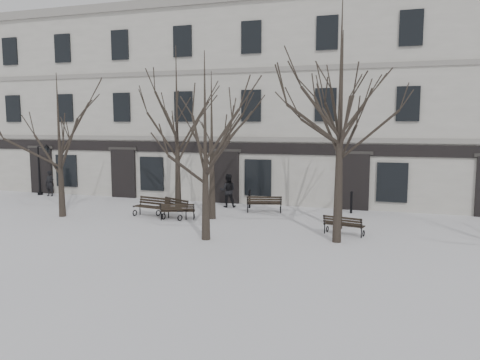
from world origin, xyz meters
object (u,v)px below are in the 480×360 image
at_px(bench_2, 344,225).
at_px(bench_1, 178,211).
at_px(tree_0, 59,128).
at_px(bench_0, 152,206).
at_px(tree_2, 340,92).
at_px(bench_3, 173,207).
at_px(tree_1, 205,123).
at_px(lamp_post, 42,166).
at_px(bench_4, 264,203).

bearing_deg(bench_2, bench_1, 7.49).
distance_m(tree_0, bench_0, 5.73).
height_order(tree_0, tree_2, tree_2).
bearing_deg(tree_2, bench_1, 165.64).
bearing_deg(bench_0, bench_3, 20.02).
bearing_deg(tree_1, tree_0, 165.76).
relative_size(bench_3, lamp_post, 0.59).
bearing_deg(bench_2, bench_0, 6.56).
distance_m(tree_0, tree_1, 8.53).
relative_size(tree_2, bench_0, 4.59).
xyz_separation_m(tree_2, lamp_post, (-18.79, 6.30, -3.76)).
bearing_deg(bench_1, bench_3, -63.72).
height_order(bench_0, bench_4, bench_0).
distance_m(tree_1, bench_3, 6.10).
relative_size(bench_4, lamp_post, 0.58).
xyz_separation_m(tree_2, bench_0, (-8.94, 2.20, -5.08)).
bearing_deg(bench_4, bench_1, 25.03).
bearing_deg(lamp_post, tree_0, -43.14).
relative_size(tree_0, bench_0, 3.49).
bearing_deg(bench_3, tree_1, -21.38).
bearing_deg(lamp_post, bench_0, -22.57).
distance_m(tree_1, lamp_post, 16.02).
relative_size(bench_3, bench_4, 1.01).
height_order(bench_2, bench_3, bench_3).
height_order(bench_1, bench_3, bench_3).
bearing_deg(lamp_post, bench_3, -19.97).
height_order(bench_2, bench_4, bench_4).
distance_m(bench_4, lamp_post, 14.81).
relative_size(bench_1, bench_2, 1.00).
height_order(tree_2, lamp_post, tree_2).
xyz_separation_m(tree_0, tree_1, (8.27, -2.10, 0.20)).
height_order(tree_2, bench_1, tree_2).
distance_m(bench_0, lamp_post, 10.75).
distance_m(tree_0, lamp_post, 8.16).
distance_m(tree_1, tree_2, 5.10).
height_order(tree_0, bench_0, tree_0).
height_order(bench_2, lamp_post, lamp_post).
xyz_separation_m(bench_0, bench_4, (4.83, 2.65, -0.03)).
xyz_separation_m(bench_2, bench_4, (-4.24, 3.67, 0.04)).
bearing_deg(bench_3, bench_1, -16.88).
xyz_separation_m(tree_0, bench_3, (5.18, 1.38, -3.75)).
height_order(tree_2, bench_2, tree_2).
height_order(bench_1, bench_4, bench_4).
height_order(tree_2, bench_4, tree_2).
bearing_deg(bench_2, tree_0, 13.90).
xyz_separation_m(tree_0, bench_0, (4.17, 1.23, -3.73)).
height_order(tree_1, tree_2, tree_2).
distance_m(tree_2, bench_0, 10.51).
distance_m(bench_1, bench_3, 0.63).
relative_size(bench_1, bench_3, 0.89).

